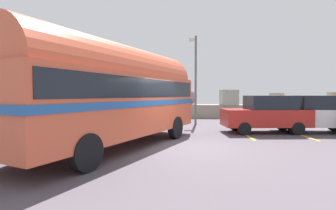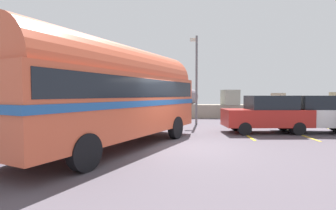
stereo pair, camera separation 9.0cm
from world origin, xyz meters
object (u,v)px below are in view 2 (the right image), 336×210
lamp_post (196,74)px  vintage_coach (117,91)px  second_coach (15,92)px  parked_car_middle (318,114)px  parked_car_nearest (267,114)px

lamp_post → vintage_coach: bearing=-113.5°
second_coach → lamp_post: bearing=69.7°
second_coach → parked_car_middle: second_coach is taller
parked_car_middle → lamp_post: (-5.94, 3.14, 2.25)m
parked_car_nearest → parked_car_middle: (2.57, 0.22, 0.00)m
parked_car_nearest → lamp_post: size_ratio=0.75×
second_coach → parked_car_middle: 13.95m
vintage_coach → parked_car_nearest: 7.66m
vintage_coach → lamp_post: bearing=89.9°
vintage_coach → parked_car_nearest: size_ratio=2.09×
parked_car_middle → parked_car_nearest: bearing=97.7°
parked_car_nearest → parked_car_middle: size_ratio=1.01×
vintage_coach → parked_car_middle: bearing=47.7°
parked_car_nearest → lamp_post: lamp_post is taller
parked_car_nearest → parked_car_middle: same height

